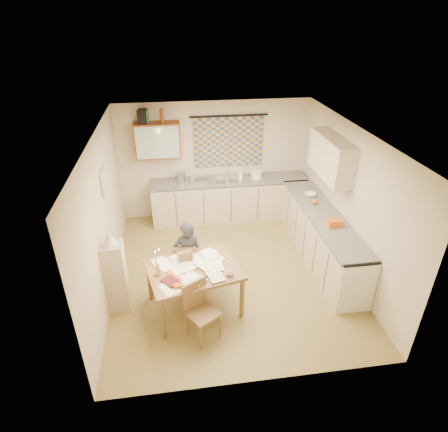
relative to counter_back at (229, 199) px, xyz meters
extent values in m
cube|color=olive|center=(-0.27, -1.95, -0.46)|extent=(4.00, 4.50, 0.02)
cube|color=white|center=(-0.27, -1.95, 2.06)|extent=(4.00, 4.50, 0.02)
cube|color=beige|center=(-0.27, 0.31, 0.80)|extent=(4.00, 0.02, 2.50)
cube|color=beige|center=(-0.27, -4.21, 0.80)|extent=(4.00, 0.02, 2.50)
cube|color=beige|center=(-2.28, -1.95, 0.80)|extent=(0.02, 4.50, 2.50)
cube|color=beige|center=(1.74, -1.95, 0.80)|extent=(0.02, 4.50, 2.50)
cube|color=#2A507F|center=(0.03, 0.27, 1.20)|extent=(1.45, 0.03, 1.05)
cylinder|color=black|center=(0.03, 0.25, 1.75)|extent=(1.60, 0.04, 0.04)
cube|color=#652E10|center=(-1.42, 0.13, 1.35)|extent=(0.90, 0.34, 0.70)
cube|color=#99B2A5|center=(-1.42, -0.04, 1.35)|extent=(0.84, 0.02, 0.64)
cube|color=tan|center=(1.56, -1.40, 1.40)|extent=(0.34, 1.30, 0.70)
cube|color=beige|center=(-2.24, -1.55, 1.25)|extent=(0.04, 0.50, 0.40)
cube|color=beige|center=(-2.22, -1.55, 1.25)|extent=(0.01, 0.42, 0.32)
cube|color=tan|center=(0.00, 0.00, -0.02)|extent=(3.30, 0.60, 0.86)
cube|color=#585552|center=(0.00, 0.00, 0.45)|extent=(3.30, 0.62, 0.04)
cube|color=tan|center=(1.43, -1.72, -0.02)|extent=(0.60, 2.95, 0.86)
cube|color=#585552|center=(1.43, -1.72, 0.45)|extent=(0.62, 2.95, 0.04)
cube|color=white|center=(1.43, -2.94, -0.02)|extent=(0.58, 0.58, 0.87)
cube|color=black|center=(1.43, -2.94, 0.44)|extent=(0.55, 0.55, 0.03)
cube|color=silver|center=(-0.01, 0.00, 0.43)|extent=(0.56, 0.46, 0.10)
cylinder|color=silver|center=(-0.02, 0.18, 0.61)|extent=(0.04, 0.04, 0.28)
cube|color=silver|center=(-0.63, 0.00, 0.50)|extent=(0.36, 0.32, 0.06)
cylinder|color=silver|center=(-1.01, 0.00, 0.59)|extent=(0.22, 0.22, 0.24)
cylinder|color=white|center=(0.58, 0.00, 0.55)|extent=(0.29, 0.29, 0.16)
imported|color=white|center=(0.26, 0.05, 0.55)|extent=(0.13, 0.13, 0.17)
imported|color=white|center=(1.43, -1.00, 0.49)|extent=(0.34, 0.34, 0.05)
cube|color=#D65716|center=(1.43, -2.16, 0.53)|extent=(0.22, 0.16, 0.12)
sphere|color=#D65716|center=(1.38, -1.36, 0.52)|extent=(0.10, 0.10, 0.10)
cube|color=black|center=(-1.67, 0.13, 1.83)|extent=(0.19, 0.22, 0.26)
cylinder|color=#195926|center=(-1.59, 0.13, 1.83)|extent=(0.08, 0.08, 0.26)
cylinder|color=#652E10|center=(-1.30, 0.13, 1.83)|extent=(0.09, 0.09, 0.26)
cube|color=brown|center=(-0.96, -2.76, 0.27)|extent=(1.51, 1.28, 0.05)
cube|color=brown|center=(-1.05, -2.17, -0.05)|extent=(0.42, 0.42, 0.04)
cube|color=brown|center=(-1.07, -2.33, 0.18)|extent=(0.38, 0.08, 0.41)
cube|color=brown|center=(-0.89, -3.36, -0.03)|extent=(0.54, 0.54, 0.04)
cube|color=brown|center=(-0.98, -3.21, 0.20)|extent=(0.35, 0.24, 0.43)
imported|color=black|center=(-1.02, -2.24, 0.17)|extent=(0.50, 0.37, 1.24)
cube|color=tan|center=(-2.11, -2.58, 0.13)|extent=(0.32, 0.30, 1.16)
cone|color=beige|center=(-2.11, -2.58, 0.82)|extent=(0.20, 0.20, 0.22)
cube|color=brown|center=(-1.07, -2.55, 0.38)|extent=(0.24, 0.16, 0.16)
imported|color=white|center=(-0.46, -2.99, 0.35)|extent=(0.12, 0.12, 0.09)
imported|color=maroon|center=(-1.37, -3.09, 0.31)|extent=(0.43, 0.43, 0.02)
imported|color=#D65716|center=(-1.32, -2.92, 0.31)|extent=(0.31, 0.34, 0.02)
cube|color=#D65716|center=(-1.20, -3.15, 0.32)|extent=(0.14, 0.11, 0.04)
cube|color=black|center=(-0.74, -2.99, 0.31)|extent=(0.13, 0.05, 0.02)
cylinder|color=silver|center=(-1.47, -2.84, 0.39)|extent=(0.07, 0.07, 0.18)
cylinder|color=white|center=(-1.49, -2.83, 0.59)|extent=(0.02, 0.02, 0.22)
sphere|color=#FFCC66|center=(-1.43, -2.81, 0.71)|extent=(0.02, 0.02, 0.02)
cube|color=white|center=(-0.96, -2.50, 0.30)|extent=(0.24, 0.32, 0.00)
cube|color=white|center=(-1.32, -3.17, 0.30)|extent=(0.32, 0.36, 0.00)
cube|color=white|center=(-0.91, -2.51, 0.30)|extent=(0.28, 0.34, 0.00)
cube|color=white|center=(-0.71, -2.85, 0.30)|extent=(0.31, 0.35, 0.00)
cube|color=white|center=(-0.63, -2.54, 0.31)|extent=(0.35, 0.36, 0.00)
cube|color=white|center=(-0.66, -2.49, 0.31)|extent=(0.23, 0.31, 0.00)
cube|color=white|center=(-1.15, -3.01, 0.31)|extent=(0.35, 0.36, 0.00)
cube|color=white|center=(-1.37, -2.63, 0.31)|extent=(0.33, 0.36, 0.00)
cube|color=white|center=(-1.08, -2.71, 0.31)|extent=(0.35, 0.36, 0.00)
cube|color=white|center=(-1.44, -2.58, 0.31)|extent=(0.31, 0.36, 0.00)
cube|color=white|center=(-0.63, -2.75, 0.31)|extent=(0.23, 0.31, 0.00)
cube|color=white|center=(-1.17, -2.53, 0.32)|extent=(0.32, 0.36, 0.00)
cube|color=white|center=(-1.19, -2.75, 0.32)|extent=(0.33, 0.36, 0.00)
cube|color=white|center=(-0.67, -3.00, 0.32)|extent=(0.28, 0.34, 0.00)
cube|color=white|center=(-1.03, -3.04, 0.32)|extent=(0.30, 0.35, 0.00)
cube|color=white|center=(-0.95, -3.04, 0.32)|extent=(0.36, 0.36, 0.00)
cube|color=white|center=(-0.80, -2.72, 0.32)|extent=(0.34, 0.36, 0.00)
cube|color=white|center=(-0.70, -2.47, 0.33)|extent=(0.31, 0.35, 0.00)
camera|label=1|loc=(-1.14, -7.20, 3.65)|focal=30.00mm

